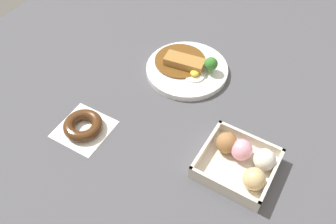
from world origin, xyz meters
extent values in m
plane|color=#4C4C51|center=(0.00, 0.00, 0.00)|extent=(1.60, 1.60, 0.00)
cylinder|color=white|center=(0.08, -0.11, 0.01)|extent=(0.25, 0.25, 0.02)
cylinder|color=brown|center=(0.11, -0.12, 0.02)|extent=(0.16, 0.16, 0.01)
cube|color=#A87538|center=(0.09, -0.11, 0.04)|extent=(0.13, 0.07, 0.02)
cylinder|color=white|center=(0.04, -0.09, 0.02)|extent=(0.06, 0.06, 0.00)
ellipsoid|color=yellow|center=(0.04, -0.09, 0.03)|extent=(0.03, 0.03, 0.01)
cylinder|color=#8CB766|center=(0.01, -0.13, 0.03)|extent=(0.01, 0.01, 0.02)
sphere|color=#387A2D|center=(0.01, -0.13, 0.05)|extent=(0.04, 0.04, 0.04)
cube|color=beige|center=(-0.19, 0.13, 0.01)|extent=(0.18, 0.17, 0.01)
cube|color=beige|center=(-0.28, 0.13, 0.03)|extent=(0.01, 0.17, 0.03)
cube|color=beige|center=(-0.11, 0.13, 0.03)|extent=(0.01, 0.17, 0.03)
cube|color=beige|center=(-0.19, 0.05, 0.03)|extent=(0.18, 0.01, 0.03)
cube|color=beige|center=(-0.19, 0.21, 0.03)|extent=(0.18, 0.01, 0.03)
sphere|color=silver|center=(-0.24, 0.10, 0.04)|extent=(0.05, 0.05, 0.05)
sphere|color=pink|center=(-0.19, 0.10, 0.04)|extent=(0.05, 0.05, 0.05)
sphere|color=#9E6B3D|center=(-0.15, 0.10, 0.04)|extent=(0.05, 0.05, 0.05)
sphere|color=#DBB77A|center=(-0.24, 0.16, 0.04)|extent=(0.05, 0.05, 0.05)
cube|color=white|center=(0.21, 0.23, 0.00)|extent=(0.14, 0.14, 0.00)
torus|color=#4C2B14|center=(0.21, 0.23, 0.02)|extent=(0.10, 0.10, 0.03)
camera|label=1|loc=(-0.28, 0.59, 0.74)|focal=36.87mm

